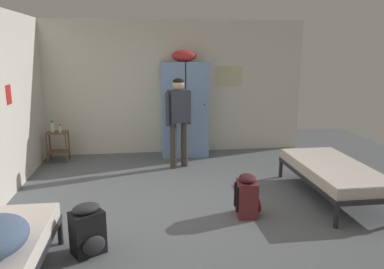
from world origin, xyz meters
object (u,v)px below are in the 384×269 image
Objects in this scene: person_traveler at (179,115)px; bed_right at (333,172)px; shelf_unit at (58,144)px; backpack_black at (88,230)px; water_bottle at (52,127)px; backpack_maroon at (248,196)px; lotion_bottle at (60,129)px; locker_bank at (184,107)px.

bed_right is at bearing -39.57° from person_traveler.
backpack_black is at bearing -73.80° from shelf_unit.
bed_right is 3.46m from backpack_black.
water_bottle is 4.11m from backpack_maroon.
person_traveler reaches higher than lotion_bottle.
locker_bank is 3.15m from bed_right.
person_traveler reaches higher than backpack_black.
shelf_unit is at bearing -14.04° from water_bottle.
shelf_unit is 0.36× the size of person_traveler.
person_traveler is 2.90× the size of backpack_maroon.
water_bottle is 1.40× the size of lotion_bottle.
lotion_bottle is at bearing 105.29° from backpack_black.
lotion_bottle is (-2.35, -0.18, -0.33)m from locker_bank.
backpack_maroon is at bearing -44.08° from lotion_bottle.
backpack_maroon is at bearing -43.22° from water_bottle.
water_bottle is at bearing 165.96° from shelf_unit.
person_traveler is at bearing -15.76° from lotion_bottle.
water_bottle is at bearing 136.78° from backpack_maroon.
person_traveler is 2.34m from backpack_maroon.
water_bottle is at bearing -177.36° from locker_bank.
water_bottle reaches higher than bed_right.
backpack_maroon is at bearing 19.59° from backpack_black.
backpack_maroon is at bearing -162.29° from bed_right.
water_bottle is (-0.08, 0.02, 0.32)m from shelf_unit.
backpack_maroon is (1.90, 0.67, 0.00)m from backpack_black.
lotion_bottle is at bearing -21.80° from water_bottle.
water_bottle is 0.16m from lotion_bottle.
shelf_unit is 4.87m from bed_right.
locker_bank reaches higher than water_bottle.
shelf_unit reaches higher than backpack_maroon.
person_traveler is at bearing 107.42° from backpack_maroon.
person_traveler is 2.27m from lotion_bottle.
water_bottle is 0.39× the size of backpack_maroon.
backpack_black is (1.00, -3.45, -0.09)m from shelf_unit.
shelf_unit is 1.04× the size of backpack_black.
backpack_black is 2.01m from backpack_maroon.
bed_right is 1.45m from backpack_maroon.
backpack_black is at bearing -72.68° from water_bottle.
locker_bank is 2.52m from water_bottle.
person_traveler is 3.14m from backpack_black.
shelf_unit is 4.02m from backpack_maroon.
shelf_unit is at bearing -176.80° from locker_bank.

